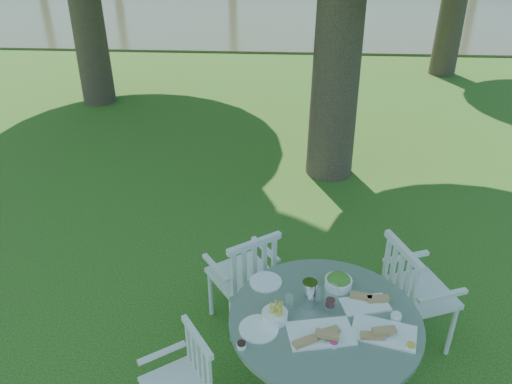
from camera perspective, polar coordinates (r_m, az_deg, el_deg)
ground at (r=5.01m, az=-0.15°, el=-9.65°), size 140.00×140.00×0.00m
table at (r=3.57m, az=7.73°, el=-16.00°), size 1.29×1.29×0.79m
chair_ne at (r=4.16m, az=17.21°, el=-10.43°), size 0.61×0.63×0.99m
chair_nw at (r=4.15m, az=-1.01°, el=-9.32°), size 0.65×0.64×0.95m
chair_sw at (r=3.53m, az=-7.97°, el=-20.27°), size 0.55×0.55×0.81m
tableware at (r=3.46m, az=7.30°, el=-12.85°), size 1.16×0.78×0.21m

